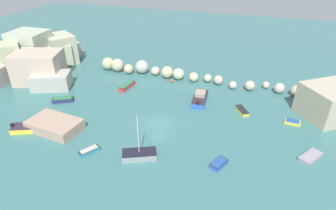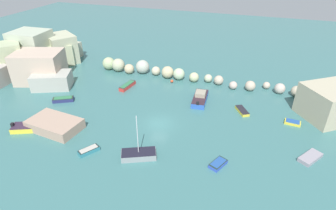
# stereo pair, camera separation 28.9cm
# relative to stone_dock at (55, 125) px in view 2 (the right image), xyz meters

# --- Properties ---
(cove_water) EXTENTS (160.00, 160.00, 0.00)m
(cove_water) POSITION_rel_stone_dock_xyz_m (13.83, 6.21, -0.74)
(cove_water) COLOR #396C6C
(cove_water) RESTS_ON ground
(cliff_headland_left) EXTENTS (21.36, 21.93, 7.78)m
(cliff_headland_left) POSITION_rel_stone_dock_xyz_m (-17.01, 17.15, 2.15)
(cliff_headland_left) COLOR #BDA591
(cliff_headland_left) RESTS_ON ground
(rock_breakwater) EXTENTS (42.58, 3.75, 2.78)m
(rock_breakwater) POSITION_rel_stone_dock_xyz_m (13.06, 22.64, 0.44)
(rock_breakwater) COLOR #A5B586
(rock_breakwater) RESTS_ON ground
(stone_dock) EXTENTS (7.90, 5.28, 1.49)m
(stone_dock) POSITION_rel_stone_dock_xyz_m (0.00, 0.00, 0.00)
(stone_dock) COLOR tan
(stone_dock) RESTS_ON ground
(channel_buoy) EXTENTS (0.58, 0.58, 0.58)m
(channel_buoy) POSITION_rel_stone_dock_xyz_m (11.08, 20.64, -0.46)
(channel_buoy) COLOR #E04C28
(channel_buoy) RESTS_ON cove_water
(moored_boat_0) EXTENTS (2.56, 3.22, 0.50)m
(moored_boat_0) POSITION_rel_stone_dock_xyz_m (25.27, 13.72, -0.50)
(moored_boat_0) COLOR gold
(moored_boat_0) RESTS_ON cove_water
(moored_boat_1) EXTENTS (2.16, 2.72, 0.53)m
(moored_boat_1) POSITION_rel_stone_dock_xyz_m (23.88, -0.05, -0.47)
(moored_boat_1) COLOR blue
(moored_boat_1) RESTS_ON cove_water
(moored_boat_2) EXTENTS (4.76, 3.59, 6.20)m
(moored_boat_2) POSITION_rel_stone_dock_xyz_m (14.11, -1.82, -0.28)
(moored_boat_2) COLOR gray
(moored_boat_2) RESTS_ON cove_water
(moored_boat_3) EXTENTS (6.56, 4.45, 1.40)m
(moored_boat_3) POSITION_rel_stone_dock_xyz_m (-2.65, -1.02, -0.21)
(moored_boat_3) COLOR yellow
(moored_boat_3) RESTS_ON cove_water
(moored_boat_4) EXTENTS (2.38, 1.53, 0.45)m
(moored_boat_4) POSITION_rel_stone_dock_xyz_m (32.83, 12.77, -0.53)
(moored_boat_4) COLOR gold
(moored_boat_4) RESTS_ON cove_water
(moored_boat_5) EXTENTS (2.69, 5.99, 1.64)m
(moored_boat_5) POSITION_rel_stone_dock_xyz_m (18.01, 15.10, -0.14)
(moored_boat_5) COLOR blue
(moored_boat_5) RESTS_ON cove_water
(moored_boat_6) EXTENTS (1.63, 4.25, 0.72)m
(moored_boat_6) POSITION_rel_stone_dock_xyz_m (3.88, 15.79, -0.37)
(moored_boat_6) COLOR red
(moored_boat_6) RESTS_ON cove_water
(moored_boat_7) EXTENTS (2.29, 2.83, 0.59)m
(moored_boat_7) POSITION_rel_stone_dock_xyz_m (7.57, -3.02, -0.43)
(moored_boat_7) COLOR teal
(moored_boat_7) RESTS_ON cove_water
(moored_boat_8) EXTENTS (3.17, 3.64, 0.51)m
(moored_boat_8) POSITION_rel_stone_dock_xyz_m (34.62, 4.91, -0.49)
(moored_boat_8) COLOR gray
(moored_boat_8) RESTS_ON cove_water
(moored_boat_9) EXTENTS (3.62, 2.76, 0.69)m
(moored_boat_9) POSITION_rel_stone_dock_xyz_m (-4.17, 7.38, -0.38)
(moored_boat_9) COLOR navy
(moored_boat_9) RESTS_ON cove_water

